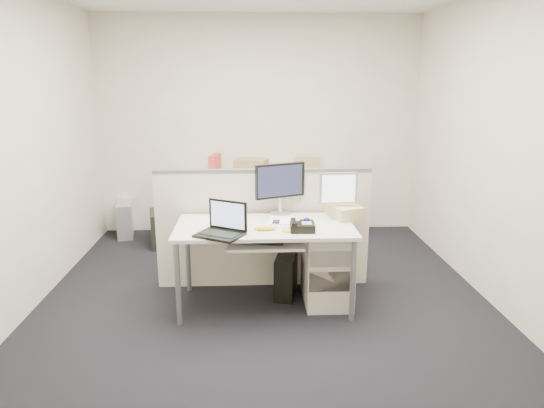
{
  "coord_description": "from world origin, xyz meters",
  "views": [
    {
      "loc": [
        -0.12,
        -3.91,
        1.92
      ],
      "look_at": [
        0.07,
        0.15,
        0.87
      ],
      "focal_mm": 32.0,
      "sensor_mm": 36.0,
      "label": 1
    }
  ],
  "objects_px": {
    "monitor_main": "(280,189)",
    "desk_phone": "(302,227)",
    "desk": "(265,232)",
    "laptop": "(219,220)"
  },
  "relations": [
    {
      "from": "monitor_main",
      "to": "desk_phone",
      "type": "distance_m",
      "value": 0.56
    },
    {
      "from": "desk",
      "to": "laptop",
      "type": "bearing_deg",
      "value": -142.31
    },
    {
      "from": "laptop",
      "to": "desk_phone",
      "type": "xyz_separation_m",
      "value": [
        0.66,
        0.1,
        -0.1
      ]
    },
    {
      "from": "desk_phone",
      "to": "desk",
      "type": "bearing_deg",
      "value": 150.51
    },
    {
      "from": "monitor_main",
      "to": "desk_phone",
      "type": "relative_size",
      "value": 2.41
    },
    {
      "from": "desk_phone",
      "to": "laptop",
      "type": "bearing_deg",
      "value": -169.94
    },
    {
      "from": "laptop",
      "to": "desk_phone",
      "type": "relative_size",
      "value": 1.77
    },
    {
      "from": "monitor_main",
      "to": "laptop",
      "type": "relative_size",
      "value": 1.36
    },
    {
      "from": "monitor_main",
      "to": "desk_phone",
      "type": "height_order",
      "value": "monitor_main"
    },
    {
      "from": "laptop",
      "to": "desk",
      "type": "bearing_deg",
      "value": 66.78
    }
  ]
}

